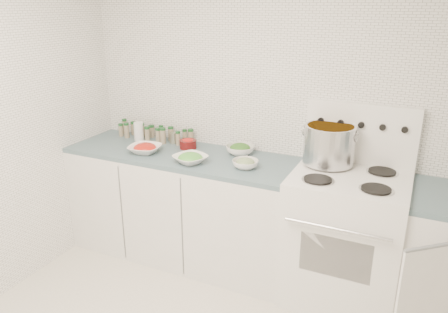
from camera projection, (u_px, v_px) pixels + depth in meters
room_walls at (202, 117)px, 1.86m from camera, size 3.54×3.04×2.52m
counter_left at (183, 205)px, 3.57m from camera, size 1.85×0.62×0.90m
stove at (345, 234)px, 3.03m from camera, size 0.76×0.70×1.36m
stock_pot at (329, 143)px, 3.04m from camera, size 0.38×0.35×0.27m
bowl_tomato at (145, 148)px, 3.42m from camera, size 0.28×0.28×0.08m
bowl_snowpea at (190, 158)px, 3.20m from camera, size 0.31×0.31×0.08m
bowl_broccoli at (240, 149)px, 3.38m from camera, size 0.29×0.29×0.09m
bowl_zucchini at (245, 163)px, 3.10m from camera, size 0.24×0.24×0.07m
bowl_pepper at (188, 143)px, 3.52m from camera, size 0.14×0.14×0.08m
salt_canister at (139, 132)px, 3.70m from camera, size 0.10×0.10×0.16m
tin_can at (174, 138)px, 3.65m from camera, size 0.08×0.08×0.09m
spice_cluster at (152, 132)px, 3.74m from camera, size 0.72×0.16×0.14m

